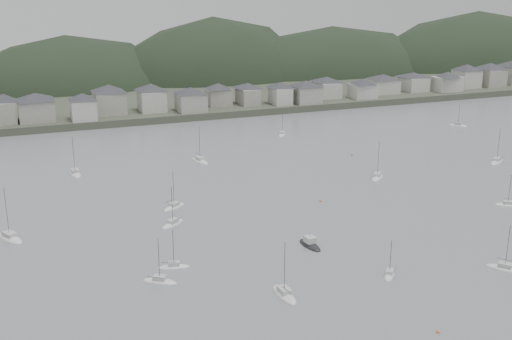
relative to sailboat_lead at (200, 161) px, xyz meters
name	(u,v)px	position (x,y,z in m)	size (l,w,h in m)	color
ground	(409,314)	(6.38, -109.48, -0.17)	(900.00, 900.00, 0.00)	slate
far_shore_land	(121,78)	(6.38, 185.52, 1.33)	(900.00, 250.00, 3.00)	#383D2D
forested_ridge	(139,107)	(11.21, 159.92, -11.45)	(851.55, 103.94, 102.57)	black
waterfront_town	(272,90)	(56.96, 73.86, 8.49)	(451.48, 28.46, 12.92)	gray
sailboat_lead	(200,161)	(0.00, 0.00, 0.00)	(5.05, 9.95, 13.00)	silver
moored_fleet	(257,214)	(-0.47, -52.56, 0.01)	(255.28, 164.88, 13.31)	silver
motor_launch_far	(310,245)	(3.30, -75.63, 0.12)	(3.62, 8.03, 3.86)	black
mooring_buoys	(363,225)	(20.77, -69.38, -0.02)	(182.61, 105.60, 0.70)	#CF6E45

